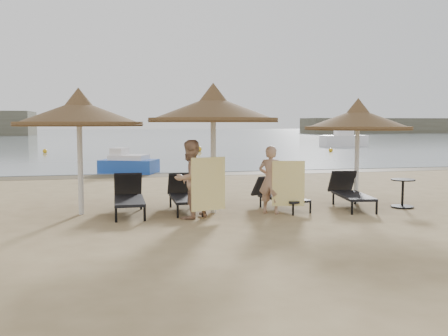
{
  "coord_description": "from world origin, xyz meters",
  "views": [
    {
      "loc": [
        -2.26,
        -10.97,
        2.15
      ],
      "look_at": [
        0.51,
        1.2,
        1.0
      ],
      "focal_mm": 40.0,
      "sensor_mm": 36.0,
      "label": 1
    }
  ],
  "objects_px": {
    "palapa_left": "(79,114)",
    "lounger_far_right": "(350,192)",
    "palapa_center": "(213,110)",
    "person_left": "(190,173)",
    "lounger_far_left": "(129,196)",
    "person_right": "(271,174)",
    "side_table": "(403,194)",
    "lounger_near_left": "(184,194)",
    "palapa_right": "(358,120)",
    "lounger_near_right": "(278,195)",
    "pedal_boat": "(128,164)"
  },
  "relations": [
    {
      "from": "palapa_left",
      "to": "lounger_far_right",
      "type": "distance_m",
      "value": 6.91
    },
    {
      "from": "lounger_far_left",
      "to": "lounger_far_right",
      "type": "distance_m",
      "value": 5.53
    },
    {
      "from": "lounger_near_left",
      "to": "side_table",
      "type": "xyz_separation_m",
      "value": [
        5.44,
        -0.89,
        -0.05
      ]
    },
    {
      "from": "palapa_left",
      "to": "palapa_center",
      "type": "height_order",
      "value": "palapa_center"
    },
    {
      "from": "lounger_near_left",
      "to": "palapa_left",
      "type": "bearing_deg",
      "value": -178.34
    },
    {
      "from": "palapa_center",
      "to": "lounger_near_right",
      "type": "height_order",
      "value": "palapa_center"
    },
    {
      "from": "lounger_near_left",
      "to": "person_right",
      "type": "distance_m",
      "value": 2.21
    },
    {
      "from": "palapa_left",
      "to": "lounger_far_left",
      "type": "relative_size",
      "value": 1.46
    },
    {
      "from": "lounger_near_right",
      "to": "person_left",
      "type": "distance_m",
      "value": 2.54
    },
    {
      "from": "palapa_left",
      "to": "lounger_near_left",
      "type": "distance_m",
      "value": 3.13
    },
    {
      "from": "lounger_far_right",
      "to": "palapa_left",
      "type": "bearing_deg",
      "value": -175.65
    },
    {
      "from": "lounger_far_right",
      "to": "lounger_near_left",
      "type": "bearing_deg",
      "value": -178.78
    },
    {
      "from": "palapa_center",
      "to": "person_right",
      "type": "relative_size",
      "value": 1.66
    },
    {
      "from": "lounger_far_left",
      "to": "lounger_near_left",
      "type": "height_order",
      "value": "lounger_far_left"
    },
    {
      "from": "lounger_far_left",
      "to": "person_right",
      "type": "height_order",
      "value": "person_right"
    },
    {
      "from": "palapa_center",
      "to": "pedal_boat",
      "type": "relative_size",
      "value": 1.17
    },
    {
      "from": "lounger_near_left",
      "to": "side_table",
      "type": "relative_size",
      "value": 2.69
    },
    {
      "from": "palapa_right",
      "to": "lounger_near_left",
      "type": "height_order",
      "value": "palapa_right"
    },
    {
      "from": "palapa_center",
      "to": "person_left",
      "type": "relative_size",
      "value": 1.52
    },
    {
      "from": "lounger_far_left",
      "to": "person_right",
      "type": "bearing_deg",
      "value": -13.59
    },
    {
      "from": "lounger_far_left",
      "to": "pedal_boat",
      "type": "relative_size",
      "value": 0.77
    },
    {
      "from": "palapa_left",
      "to": "lounger_near_right",
      "type": "relative_size",
      "value": 1.63
    },
    {
      "from": "person_left",
      "to": "palapa_left",
      "type": "bearing_deg",
      "value": -58.87
    },
    {
      "from": "side_table",
      "to": "pedal_boat",
      "type": "bearing_deg",
      "value": 122.1
    },
    {
      "from": "side_table",
      "to": "person_left",
      "type": "xyz_separation_m",
      "value": [
        -5.46,
        -0.22,
        0.68
      ]
    },
    {
      "from": "lounger_near_right",
      "to": "lounger_far_right",
      "type": "xyz_separation_m",
      "value": [
        1.87,
        -0.18,
        0.05
      ]
    },
    {
      "from": "lounger_far_right",
      "to": "person_left",
      "type": "relative_size",
      "value": 1.0
    },
    {
      "from": "palapa_center",
      "to": "lounger_far_right",
      "type": "relative_size",
      "value": 1.52
    },
    {
      "from": "lounger_near_left",
      "to": "lounger_far_right",
      "type": "xyz_separation_m",
      "value": [
        4.17,
        -0.52,
        0.01
      ]
    },
    {
      "from": "palapa_center",
      "to": "lounger_near_left",
      "type": "height_order",
      "value": "palapa_center"
    },
    {
      "from": "palapa_left",
      "to": "lounger_near_left",
      "type": "bearing_deg",
      "value": 1.34
    },
    {
      "from": "palapa_left",
      "to": "pedal_boat",
      "type": "xyz_separation_m",
      "value": [
        1.41,
        9.48,
        -1.95
      ]
    },
    {
      "from": "palapa_right",
      "to": "lounger_far_left",
      "type": "bearing_deg",
      "value": -178.73
    },
    {
      "from": "lounger_far_left",
      "to": "person_right",
      "type": "relative_size",
      "value": 1.09
    },
    {
      "from": "lounger_near_left",
      "to": "lounger_near_right",
      "type": "relative_size",
      "value": 1.06
    },
    {
      "from": "lounger_far_right",
      "to": "person_right",
      "type": "xyz_separation_m",
      "value": [
        -2.25,
        -0.43,
        0.54
      ]
    },
    {
      "from": "person_left",
      "to": "person_right",
      "type": "xyz_separation_m",
      "value": [
        1.94,
        0.16,
        -0.09
      ]
    },
    {
      "from": "palapa_center",
      "to": "person_left",
      "type": "height_order",
      "value": "palapa_center"
    },
    {
      "from": "lounger_near_right",
      "to": "person_right",
      "type": "height_order",
      "value": "person_right"
    },
    {
      "from": "palapa_left",
      "to": "side_table",
      "type": "relative_size",
      "value": 4.13
    },
    {
      "from": "lounger_near_right",
      "to": "person_right",
      "type": "relative_size",
      "value": 0.98
    },
    {
      "from": "palapa_left",
      "to": "lounger_far_right",
      "type": "xyz_separation_m",
      "value": [
        6.61,
        -0.47,
        -1.95
      ]
    },
    {
      "from": "lounger_far_left",
      "to": "side_table",
      "type": "relative_size",
      "value": 2.83
    },
    {
      "from": "palapa_right",
      "to": "lounger_near_right",
      "type": "xyz_separation_m",
      "value": [
        -2.32,
        -0.34,
        -1.87
      ]
    },
    {
      "from": "palapa_left",
      "to": "lounger_far_left",
      "type": "height_order",
      "value": "palapa_left"
    },
    {
      "from": "side_table",
      "to": "palapa_center",
      "type": "bearing_deg",
      "value": 175.67
    },
    {
      "from": "person_left",
      "to": "lounger_near_right",
      "type": "bearing_deg",
      "value": 162.8
    },
    {
      "from": "lounger_near_left",
      "to": "pedal_boat",
      "type": "height_order",
      "value": "pedal_boat"
    },
    {
      "from": "side_table",
      "to": "palapa_left",
      "type": "bearing_deg",
      "value": 173.97
    },
    {
      "from": "lounger_near_left",
      "to": "person_right",
      "type": "height_order",
      "value": "person_right"
    }
  ]
}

